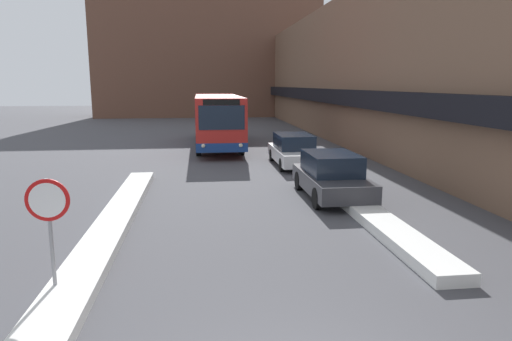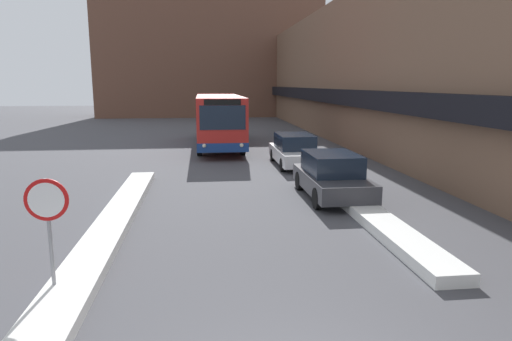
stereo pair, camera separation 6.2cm
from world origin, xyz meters
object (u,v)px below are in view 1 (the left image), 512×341
(parked_car_back, at_px, (294,150))
(city_bus, at_px, (217,119))
(parked_car_front, at_px, (332,176))
(stop_sign, at_px, (49,213))

(parked_car_back, bearing_deg, city_bus, 115.05)
(parked_car_front, xyz_separation_m, stop_sign, (-7.09, -6.60, 0.84))
(parked_car_back, relative_size, stop_sign, 2.07)
(city_bus, relative_size, parked_car_back, 2.56)
(city_bus, distance_m, parked_car_front, 13.87)
(stop_sign, bearing_deg, parked_car_front, 42.99)
(parked_car_front, bearing_deg, city_bus, 103.93)
(parked_car_back, xyz_separation_m, stop_sign, (-7.09, -12.91, 0.86))
(parked_car_front, distance_m, parked_car_back, 6.30)
(parked_car_front, distance_m, stop_sign, 9.72)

